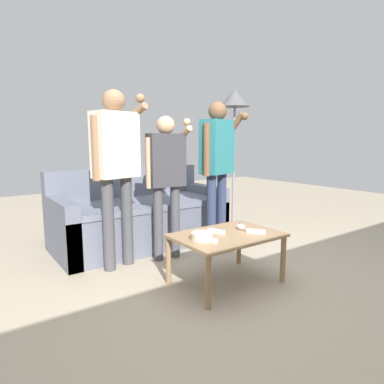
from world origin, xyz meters
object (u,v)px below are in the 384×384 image
at_px(player_right, 217,158).
at_px(floor_lamp, 235,106).
at_px(game_remote_wand_near, 208,239).
at_px(game_remote_wand_far, 256,231).
at_px(couch, 139,217).
at_px(snack_bowl, 202,236).
at_px(game_remote_nunchuk, 241,227).
at_px(player_center, 166,171).
at_px(player_left, 116,158).
at_px(game_remote_wand_spare, 216,231).
at_px(coffee_table, 226,240).

bearing_deg(player_right, floor_lamp, 34.86).
distance_m(game_remote_wand_near, game_remote_wand_far, 0.46).
xyz_separation_m(couch, snack_bowl, (-0.17, -1.41, 0.14)).
height_order(game_remote_nunchuk, game_remote_wand_far, game_remote_nunchuk).
distance_m(player_center, game_remote_wand_far, 1.06).
relative_size(snack_bowl, player_left, 0.10).
relative_size(player_left, game_remote_wand_near, 9.70).
distance_m(player_left, player_center, 0.51).
bearing_deg(game_remote_wand_far, floor_lamp, 54.07).
bearing_deg(game_remote_wand_spare, player_center, 93.89).
relative_size(coffee_table, game_remote_wand_spare, 5.52).
relative_size(coffee_table, player_right, 0.55).
xyz_separation_m(coffee_table, floor_lamp, (1.19, 1.23, 1.24)).
height_order(coffee_table, game_remote_nunchuk, game_remote_nunchuk).
height_order(couch, floor_lamp, floor_lamp).
relative_size(coffee_table, game_remote_wand_far, 5.86).
height_order(floor_lamp, player_center, floor_lamp).
height_order(floor_lamp, game_remote_wand_near, floor_lamp).
bearing_deg(floor_lamp, player_left, -168.11).
xyz_separation_m(snack_bowl, game_remote_wand_far, (0.48, -0.11, -0.01)).
xyz_separation_m(player_right, game_remote_wand_spare, (-0.58, -0.69, -0.56)).
height_order(floor_lamp, player_left, floor_lamp).
bearing_deg(player_center, game_remote_wand_spare, -86.11).
height_order(game_remote_wand_near, game_remote_wand_spare, same).
bearing_deg(snack_bowl, player_left, 110.11).
xyz_separation_m(couch, game_remote_wand_near, (-0.15, -1.47, 0.13)).
bearing_deg(game_remote_nunchuk, player_right, 65.31).
distance_m(snack_bowl, game_remote_wand_far, 0.49).
height_order(player_right, game_remote_wand_spare, player_right).
distance_m(snack_bowl, player_left, 1.09).
bearing_deg(player_left, game_remote_wand_spare, -55.71).
xyz_separation_m(player_left, game_remote_wand_spare, (0.53, -0.78, -0.59)).
distance_m(snack_bowl, game_remote_wand_spare, 0.23).
relative_size(couch, game_remote_wand_near, 11.29).
relative_size(player_right, game_remote_wand_near, 9.45).
relative_size(coffee_table, game_remote_nunchuk, 9.80).
height_order(coffee_table, snack_bowl, snack_bowl).
relative_size(game_remote_wand_near, game_remote_wand_far, 1.14).
bearing_deg(game_remote_wand_far, couch, 101.52).
bearing_deg(player_left, player_center, -8.23).
distance_m(couch, player_right, 1.12).
height_order(player_left, game_remote_wand_far, player_left).
distance_m(couch, game_remote_nunchuk, 1.40).
xyz_separation_m(player_center, game_remote_wand_far, (0.32, -0.90, -0.45)).
bearing_deg(game_remote_nunchuk, player_center, 111.32).
bearing_deg(coffee_table, game_remote_wand_far, -28.35).
bearing_deg(player_right, game_remote_wand_far, -109.49).
bearing_deg(game_remote_wand_spare, coffee_table, -56.65).
xyz_separation_m(coffee_table, snack_bowl, (-0.26, -0.01, 0.08)).
relative_size(game_remote_nunchuk, game_remote_wand_near, 0.53).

